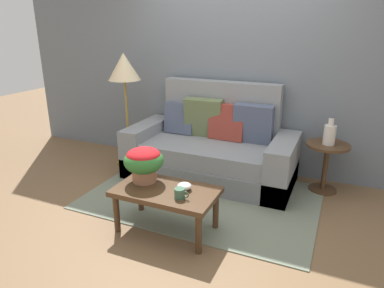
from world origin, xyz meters
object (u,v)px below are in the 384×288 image
(couch, at_px, (212,150))
(potted_plant, at_px, (144,161))
(coffee_mug, at_px, (180,193))
(table_vase, at_px, (330,134))
(coffee_table, at_px, (166,195))
(floor_lamp, at_px, (124,73))
(snack_bowl, at_px, (184,186))
(side_table, at_px, (326,159))

(couch, bearing_deg, potted_plant, -99.73)
(coffee_mug, height_order, table_vase, table_vase)
(coffee_table, relative_size, floor_lamp, 0.63)
(floor_lamp, bearing_deg, snack_bowl, -40.90)
(coffee_table, height_order, coffee_mug, coffee_mug)
(couch, height_order, side_table, couch)
(floor_lamp, height_order, snack_bowl, floor_lamp)
(floor_lamp, distance_m, coffee_mug, 2.13)
(coffee_table, relative_size, potted_plant, 2.51)
(side_table, distance_m, coffee_mug, 1.88)
(couch, relative_size, coffee_table, 2.17)
(floor_lamp, bearing_deg, side_table, 3.79)
(floor_lamp, distance_m, table_vase, 2.57)
(coffee_table, height_order, snack_bowl, snack_bowl)
(side_table, relative_size, coffee_mug, 4.26)
(snack_bowl, height_order, table_vase, table_vase)
(side_table, distance_m, snack_bowl, 1.77)
(potted_plant, relative_size, snack_bowl, 2.83)
(couch, xyz_separation_m, coffee_table, (0.05, -1.31, 0.01))
(coffee_mug, bearing_deg, side_table, 55.13)
(couch, xyz_separation_m, floor_lamp, (-1.20, -0.04, 0.87))
(couch, height_order, coffee_table, couch)
(couch, height_order, floor_lamp, floor_lamp)
(coffee_mug, bearing_deg, floor_lamp, 136.30)
(floor_lamp, bearing_deg, coffee_mug, -43.70)
(potted_plant, height_order, coffee_mug, potted_plant)
(coffee_table, height_order, floor_lamp, floor_lamp)
(coffee_table, xyz_separation_m, table_vase, (1.26, 1.42, 0.33))
(couch, bearing_deg, coffee_mug, -80.32)
(couch, relative_size, potted_plant, 5.45)
(side_table, height_order, floor_lamp, floor_lamp)
(coffee_table, bearing_deg, side_table, 48.80)
(floor_lamp, height_order, table_vase, floor_lamp)
(potted_plant, height_order, table_vase, table_vase)
(couch, xyz_separation_m, table_vase, (1.31, 0.11, 0.34))
(couch, xyz_separation_m, potted_plant, (-0.21, -1.24, 0.27))
(side_table, xyz_separation_m, table_vase, (-0.00, -0.01, 0.29))
(snack_bowl, distance_m, table_vase, 1.77)
(snack_bowl, bearing_deg, coffee_table, -160.24)
(couch, relative_size, coffee_mug, 15.17)
(coffee_table, bearing_deg, table_vase, 48.51)
(coffee_mug, xyz_separation_m, table_vase, (1.07, 1.52, 0.22))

